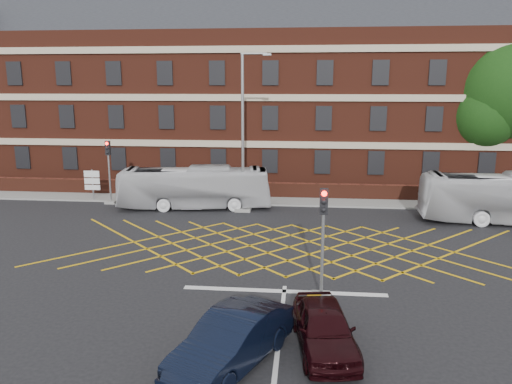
# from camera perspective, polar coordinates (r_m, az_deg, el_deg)

# --- Properties ---
(ground) EXTENTS (120.00, 120.00, 0.00)m
(ground) POSITION_cam_1_polar(r_m,az_deg,el_deg) (23.26, 3.63, -7.85)
(ground) COLOR black
(ground) RESTS_ON ground
(victorian_building) EXTENTS (51.00, 12.17, 20.40)m
(victorian_building) POSITION_cam_1_polar(r_m,az_deg,el_deg) (43.84, 5.23, 11.98)
(victorian_building) COLOR #522115
(victorian_building) RESTS_ON ground
(boundary_wall) EXTENTS (56.00, 0.50, 1.10)m
(boundary_wall) POSITION_cam_1_polar(r_m,az_deg,el_deg) (35.63, 4.45, 0.15)
(boundary_wall) COLOR #4E2015
(boundary_wall) RESTS_ON ground
(far_pavement) EXTENTS (60.00, 3.00, 0.12)m
(far_pavement) POSITION_cam_1_polar(r_m,az_deg,el_deg) (34.76, 4.40, -0.99)
(far_pavement) COLOR slate
(far_pavement) RESTS_ON ground
(box_junction_hatching) EXTENTS (8.22, 8.22, 0.02)m
(box_junction_hatching) POSITION_cam_1_polar(r_m,az_deg,el_deg) (25.14, 3.81, -6.28)
(box_junction_hatching) COLOR #CC990C
(box_junction_hatching) RESTS_ON ground
(stop_line) EXTENTS (8.00, 0.30, 0.02)m
(stop_line) POSITION_cam_1_polar(r_m,az_deg,el_deg) (20.00, 3.24, -11.25)
(stop_line) COLOR silver
(stop_line) RESTS_ON ground
(bus_left) EXTENTS (10.09, 3.55, 2.75)m
(bus_left) POSITION_cam_1_polar(r_m,az_deg,el_deg) (32.80, -7.02, 0.51)
(bus_left) COLOR silver
(bus_left) RESTS_ON ground
(car_navy) EXTENTS (3.48, 4.99, 1.56)m
(car_navy) POSITION_cam_1_polar(r_m,az_deg,el_deg) (14.94, -2.79, -16.57)
(car_navy) COLOR black
(car_navy) RESTS_ON ground
(car_maroon) EXTENTS (2.27, 4.36, 1.42)m
(car_maroon) POSITION_cam_1_polar(r_m,az_deg,el_deg) (15.89, 7.83, -15.10)
(car_maroon) COLOR black
(car_maroon) RESTS_ON ground
(deciduous_tree) EXTENTS (7.85, 7.69, 11.31)m
(deciduous_tree) POSITION_cam_1_polar(r_m,az_deg,el_deg) (42.22, 26.27, 9.55)
(deciduous_tree) COLOR black
(deciduous_tree) RESTS_ON ground
(traffic_light_near) EXTENTS (0.70, 0.70, 4.27)m
(traffic_light_near) POSITION_cam_1_polar(r_m,az_deg,el_deg) (18.85, 7.58, -7.12)
(traffic_light_near) COLOR slate
(traffic_light_near) RESTS_ON ground
(traffic_light_far) EXTENTS (0.70, 0.70, 4.27)m
(traffic_light_far) POSITION_cam_1_polar(r_m,az_deg,el_deg) (35.19, -16.38, 1.55)
(traffic_light_far) COLOR slate
(traffic_light_far) RESTS_ON ground
(street_lamp) EXTENTS (2.25, 1.00, 9.84)m
(street_lamp) POSITION_cam_1_polar(r_m,az_deg,el_deg) (31.47, -1.39, 3.97)
(street_lamp) COLOR slate
(street_lamp) RESTS_ON ground
(direction_signs) EXTENTS (1.10, 0.16, 2.20)m
(direction_signs) POSITION_cam_1_polar(r_m,az_deg,el_deg) (36.45, -18.21, 1.17)
(direction_signs) COLOR gray
(direction_signs) RESTS_ON ground
(utility_cabinet) EXTENTS (0.49, 0.44, 0.84)m
(utility_cabinet) POSITION_cam_1_polar(r_m,az_deg,el_deg) (17.81, 6.64, -12.95)
(utility_cabinet) COLOR #C38F0B
(utility_cabinet) RESTS_ON ground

